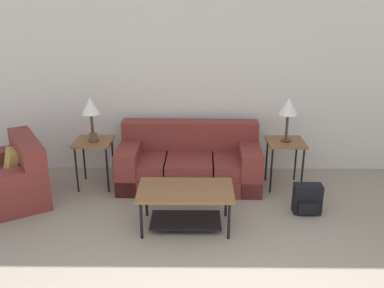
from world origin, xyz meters
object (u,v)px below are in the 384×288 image
Objects in this scene: armchair at (8,180)px; coffee_table at (186,199)px; couch at (190,163)px; table_lamp_right at (288,108)px; side_table_right at (285,147)px; backpack at (307,199)px; side_table_left at (94,146)px; table_lamp_left at (91,107)px.

coffee_table is at bearing -15.41° from armchair.
coffee_table is (2.26, -0.62, 0.06)m from armchair.
table_lamp_right is (1.28, -0.09, 0.82)m from couch.
table_lamp_right is at bearing 90.00° from side_table_right.
side_table_right is 1.79× the size of backpack.
coffee_table is 1.61× the size of side_table_left.
table_lamp_left reaches higher than coffee_table.
side_table_right is (1.31, 1.08, 0.23)m from coffee_table.
couch is at bearing 4.22° from side_table_left.
couch is at bearing 175.77° from side_table_right.
coffee_table is at bearing -140.37° from side_table_right.
armchair is 3.69m from table_lamp_right.
armchair is at bearing -155.30° from table_lamp_left.
armchair is 3.61m from side_table_right.
couch is at bearing 88.67° from coffee_table.
backpack is (2.71, -0.74, -0.94)m from table_lamp_left.
couch is 2.35m from armchair.
coffee_table is (-0.03, -1.18, 0.05)m from couch.
armchair is (-2.28, -0.56, -0.00)m from couch.
side_table_right is at bearing 39.63° from coffee_table.
couch reaches higher than backpack.
armchair is 2.38× the size of table_lamp_left.
table_lamp_left is 2.56m from table_lamp_right.
couch reaches higher than coffee_table.
couch is at bearing 175.77° from table_lamp_right.
side_table_left is 2.62m from table_lamp_right.
table_lamp_right is (1.31, 1.08, 0.77)m from coffee_table.
coffee_table is 2.89× the size of backpack.
table_lamp_left is (1.00, 0.46, 0.83)m from armchair.
table_lamp_left and table_lamp_right have the same top height.
side_table_right is 0.54m from table_lamp_right.
side_table_right is (2.56, 0.00, 0.00)m from side_table_left.
backpack is (0.15, -0.74, -0.40)m from side_table_right.
couch is 1.37× the size of armchair.
side_table_right reaches higher than backpack.
table_lamp_left is at bearing 24.70° from armchair.
side_table_left is (-1.28, -0.09, 0.28)m from couch.
couch is at bearing 149.60° from backpack.
side_table_left reaches higher than coffee_table.
backpack is at bearing -4.37° from armchair.
armchair is 1.38m from table_lamp_left.
armchair reaches higher than side_table_left.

